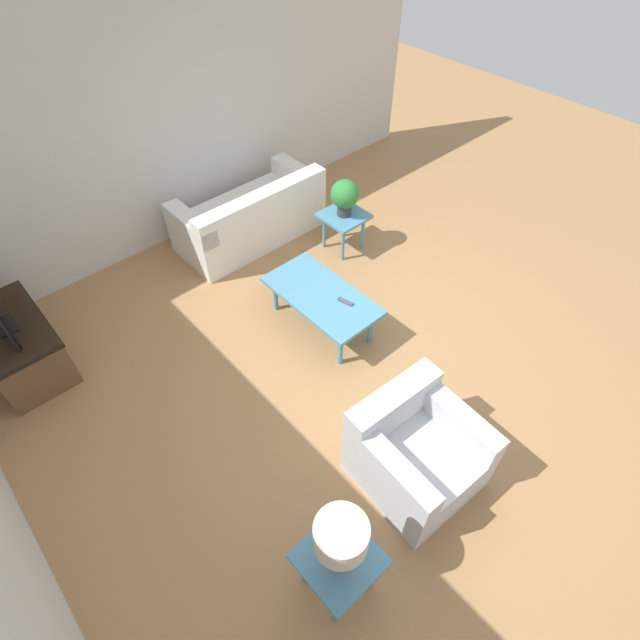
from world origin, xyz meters
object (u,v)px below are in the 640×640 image
object	(u,v)px
potted_plant	(345,195)
armchair	(414,451)
coffee_table	(322,297)
side_table_plant	(344,220)
side_table_lamp	(339,562)
table_lamp	(341,539)
tv_stand_chest	(18,344)
sofa	(251,217)

from	to	relation	value
potted_plant	armchair	bearing A→B (deg)	146.91
coffee_table	potted_plant	xyz separation A→B (m)	(0.78, -1.05, 0.34)
side_table_plant	side_table_lamp	bearing A→B (deg)	135.72
armchair	coffee_table	xyz separation A→B (m)	(1.69, -0.56, 0.07)
coffee_table	side_table_lamp	world-z (taller)	side_table_lamp
coffee_table	table_lamp	distance (m)	2.49
coffee_table	side_table_plant	distance (m)	1.31
tv_stand_chest	table_lamp	xyz separation A→B (m)	(-3.39, -0.88, 0.52)
armchair	side_table_lamp	world-z (taller)	armchair
sofa	coffee_table	distance (m)	1.70
tv_stand_chest	potted_plant	distance (m)	3.59
coffee_table	table_lamp	bearing A→B (deg)	140.55
side_table_lamp	table_lamp	world-z (taller)	table_lamp
armchair	coffee_table	size ratio (longest dim) A/B	0.76
sofa	potted_plant	xyz separation A→B (m)	(-0.88, -0.69, 0.42)
sofa	armchair	distance (m)	3.47
armchair	tv_stand_chest	size ratio (longest dim) A/B	0.82
side_table_lamp	tv_stand_chest	bearing A→B (deg)	14.56
potted_plant	tv_stand_chest	bearing A→B (deg)	78.43
side_table_lamp	potted_plant	world-z (taller)	potted_plant
table_lamp	side_table_lamp	bearing A→B (deg)	-135.00
coffee_table	armchair	bearing A→B (deg)	161.68
sofa	coffee_table	size ratio (longest dim) A/B	1.47
sofa	side_table_plant	size ratio (longest dim) A/B	3.62
side_table_plant	side_table_lamp	world-z (taller)	same
side_table_plant	side_table_lamp	xyz separation A→B (m)	(-2.68, 2.61, 0.00)
side_table_plant	coffee_table	bearing A→B (deg)	126.59
tv_stand_chest	table_lamp	size ratio (longest dim) A/B	2.26
armchair	tv_stand_chest	xyz separation A→B (m)	(3.18, 1.88, -0.03)
sofa	potted_plant	distance (m)	1.20
sofa	potted_plant	size ratio (longest dim) A/B	4.05
armchair	potted_plant	bearing A→B (deg)	60.62
side_table_plant	sofa	bearing A→B (deg)	38.11
side_table_lamp	table_lamp	size ratio (longest dim) A/B	1.00
tv_stand_chest	side_table_lamp	bearing A→B (deg)	-165.44
table_lamp	potted_plant	bearing A→B (deg)	-44.28
table_lamp	sofa	bearing A→B (deg)	-28.36
coffee_table	tv_stand_chest	distance (m)	2.86
side_table_plant	table_lamp	world-z (taller)	table_lamp
side_table_lamp	potted_plant	bearing A→B (deg)	-44.28
armchair	side_table_lamp	distance (m)	1.03
sofa	armchair	xyz separation A→B (m)	(-3.34, 0.92, 0.02)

